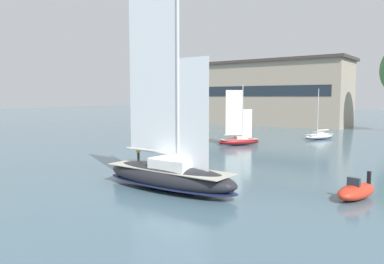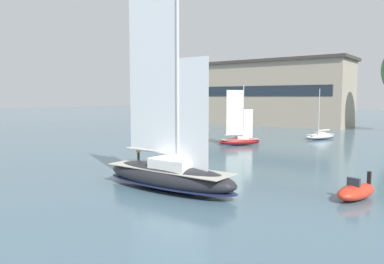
# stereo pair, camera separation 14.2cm
# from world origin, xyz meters

# --- Properties ---
(ground_plane) EXTENTS (400.00, 400.00, 0.00)m
(ground_plane) POSITION_xyz_m (0.00, 0.00, 0.00)
(ground_plane) COLOR slate
(waterfront_building) EXTENTS (37.96, 13.69, 15.85)m
(waterfront_building) POSITION_xyz_m (-22.01, 66.07, 7.97)
(waterfront_building) COLOR tan
(waterfront_building) RESTS_ON ground
(tree_shore_center) EXTENTS (6.75, 6.75, 13.90)m
(tree_shore_center) POSITION_xyz_m (-39.88, 65.69, 9.73)
(tree_shore_center) COLOR #4C3828
(tree_shore_center) RESTS_ON ground
(sailboat_main) EXTENTS (12.01, 3.42, 16.47)m
(sailboat_main) POSITION_xyz_m (0.02, 0.00, 1.27)
(sailboat_main) COLOR #232328
(sailboat_main) RESTS_ON ground
(sailboat_moored_near_marina) EXTENTS (5.30, 6.09, 8.73)m
(sailboat_moored_near_marina) POSITION_xyz_m (-8.56, 26.04, 0.75)
(sailboat_moored_near_marina) COLOR maroon
(sailboat_moored_near_marina) RESTS_ON ground
(sailboat_moored_mid_channel) EXTENTS (4.07, 6.18, 8.30)m
(sailboat_moored_mid_channel) POSITION_xyz_m (-1.56, 40.32, 0.57)
(sailboat_moored_mid_channel) COLOR silver
(sailboat_moored_mid_channel) RESTS_ON ground
(motor_tender) EXTENTS (2.52, 4.55, 1.65)m
(motor_tender) POSITION_xyz_m (12.10, 5.70, 0.53)
(motor_tender) COLOR red
(motor_tender) RESTS_ON ground
(channel_buoy) EXTENTS (1.21, 1.21, 2.18)m
(channel_buoy) POSITION_xyz_m (-4.76, 9.83, 0.87)
(channel_buoy) COLOR yellow
(channel_buoy) RESTS_ON ground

